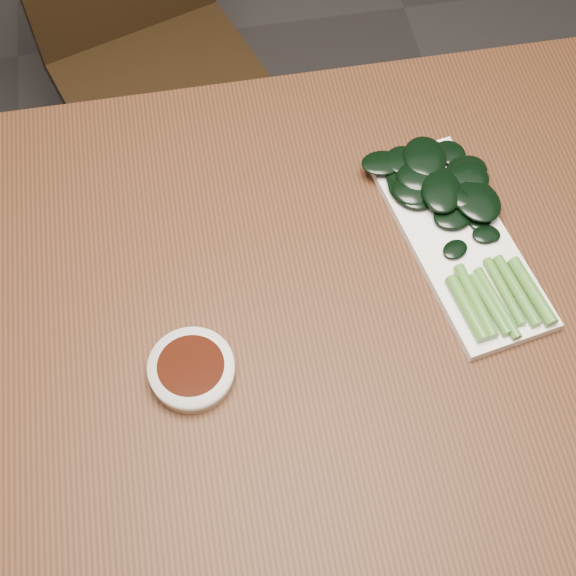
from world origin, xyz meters
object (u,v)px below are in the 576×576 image
Objects in this scene: gai_lan at (449,204)px; serving_plate at (459,241)px; table at (307,341)px; chair_far at (148,47)px; sauce_bowl at (192,370)px.

serving_plate is at bearing -85.46° from gai_lan.
chair_far is at bearing 102.11° from table.
serving_plate is at bearing 18.16° from table.
table is 0.26m from gai_lan.
sauce_bowl reaches higher than serving_plate.
gai_lan is at bearing 25.42° from sauce_bowl.
chair_far is (-0.17, 0.78, -0.19)m from table.
table is 0.23m from serving_plate.
gai_lan is (0.37, -0.66, 0.29)m from chair_far.
sauce_bowl is 0.39m from gai_lan.
chair_far is 2.84× the size of gai_lan.
chair_far is 0.85m from serving_plate.
gai_lan reaches higher than table.
gai_lan is (-0.00, 0.05, 0.02)m from serving_plate.
table is at bearing 19.91° from sauce_bowl.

